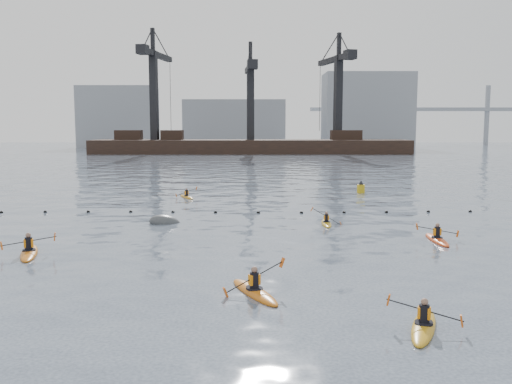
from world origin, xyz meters
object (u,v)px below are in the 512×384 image
at_px(kayaker_0, 254,291).
at_px(nav_buoy, 361,189).
at_px(kayaker_4, 437,239).
at_px(kayaker_3, 326,223).
at_px(kayaker_2, 29,252).
at_px(mooring_buoy, 165,223).
at_px(kayaker_5, 187,197).
at_px(kayaker_1, 424,325).

relative_size(kayaker_0, nav_buoy, 2.69).
bearing_deg(kayaker_4, kayaker_3, -42.72).
height_order(kayaker_0, kayaker_4, kayaker_0).
xyz_separation_m(kayaker_2, kayaker_3, (15.11, 7.89, -0.03)).
distance_m(kayaker_4, mooring_buoy, 16.17).
relative_size(kayaker_0, kayaker_5, 1.24).
xyz_separation_m(kayaker_3, nav_buoy, (5.31, 16.05, 0.31)).
xyz_separation_m(kayaker_5, mooring_buoy, (0.17, -12.34, -0.09)).
distance_m(kayaker_1, kayaker_3, 17.47).
bearing_deg(kayaker_0, kayaker_3, 47.44).
xyz_separation_m(kayaker_2, mooring_buoy, (5.06, 8.37, -0.11)).
relative_size(kayaker_0, kayaker_3, 1.23).
relative_size(kayaker_2, kayaker_5, 1.32).
bearing_deg(kayaker_2, kayaker_3, 9.54).
height_order(kayaker_3, kayaker_5, kayaker_3).
relative_size(kayaker_0, mooring_buoy, 1.76).
bearing_deg(kayaker_1, kayaker_2, 170.53).
relative_size(kayaker_1, kayaker_4, 0.98).
distance_m(kayaker_0, kayaker_4, 13.24).
height_order(kayaker_0, kayaker_5, kayaker_0).
distance_m(kayaker_0, mooring_buoy, 15.52).
xyz_separation_m(mooring_buoy, nav_buoy, (15.35, 15.57, 0.39)).
bearing_deg(kayaker_4, kayaker_2, 9.23).
distance_m(kayaker_4, nav_buoy, 21.01).
bearing_deg(kayaker_2, nav_buoy, 31.50).
distance_m(kayaker_1, kayaker_4, 13.33).
xyz_separation_m(kayaker_1, kayaker_5, (-10.78, 30.28, -0.01)).
bearing_deg(kayaker_2, kayaker_4, -9.81).
bearing_deg(kayaker_1, nav_buoy, 103.88).
xyz_separation_m(kayaker_0, nav_buoy, (9.78, 30.06, 0.29)).
height_order(kayaker_1, kayaker_3, kayaker_3).
distance_m(kayaker_1, nav_buoy, 33.85).
relative_size(kayaker_0, kayaker_4, 1.03).
bearing_deg(mooring_buoy, kayaker_3, -2.70).
distance_m(kayaker_3, kayaker_5, 16.39).
relative_size(kayaker_2, mooring_buoy, 1.86).
distance_m(kayaker_1, mooring_buoy, 20.84).
relative_size(kayaker_1, kayaker_2, 0.89).
bearing_deg(kayaker_0, kayaker_1, -59.24).
distance_m(kayaker_2, nav_buoy, 31.47).
relative_size(kayaker_0, kayaker_2, 0.94).
height_order(kayaker_0, kayaker_2, kayaker_0).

